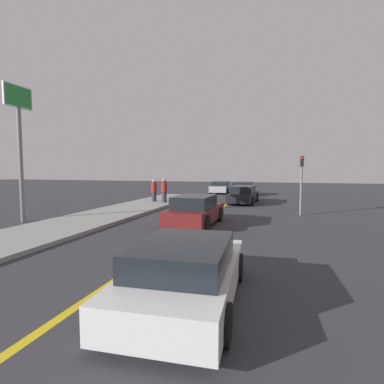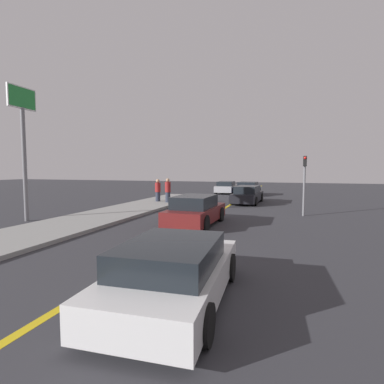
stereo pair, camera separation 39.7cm
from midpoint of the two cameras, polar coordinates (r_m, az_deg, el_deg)
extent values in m
cube|color=gold|center=(17.16, 3.42, -4.15)|extent=(0.20, 60.00, 0.01)
cube|color=gray|center=(15.82, -19.24, -4.86)|extent=(3.47, 28.29, 0.15)
cube|color=silver|center=(6.02, -3.01, -15.96)|extent=(2.06, 4.30, 0.58)
cube|color=black|center=(5.67, -3.74, -11.72)|extent=(1.74, 2.39, 0.46)
cylinder|color=black|center=(7.50, -6.75, -13.02)|extent=(0.25, 0.64, 0.63)
cylinder|color=black|center=(7.12, 7.07, -13.98)|extent=(0.25, 0.64, 0.63)
cylinder|color=black|center=(5.30, -17.13, -20.85)|extent=(0.25, 0.64, 0.63)
cylinder|color=black|center=(4.74, 3.33, -23.85)|extent=(0.25, 0.64, 0.63)
cube|color=maroon|center=(13.71, -0.13, -4.20)|extent=(1.83, 4.31, 0.63)
cube|color=black|center=(13.43, -0.39, -1.86)|extent=(1.59, 2.38, 0.54)
cylinder|color=black|center=(15.23, -1.63, -3.94)|extent=(0.23, 0.69, 0.69)
cylinder|color=black|center=(14.78, 4.51, -4.21)|extent=(0.23, 0.69, 0.69)
cylinder|color=black|center=(12.79, -5.50, -5.58)|extent=(0.23, 0.69, 0.69)
cylinder|color=black|center=(12.25, 1.75, -6.00)|extent=(0.23, 0.69, 0.69)
cube|color=black|center=(22.85, 9.28, -0.85)|extent=(1.94, 4.80, 0.61)
cube|color=black|center=(22.57, 9.23, 0.52)|extent=(1.64, 2.67, 0.51)
cylinder|color=black|center=(24.45, 7.96, -0.87)|extent=(0.25, 0.65, 0.64)
cylinder|color=black|center=(24.19, 11.77, -0.98)|extent=(0.25, 0.65, 0.64)
cylinder|color=black|center=(21.59, 6.48, -1.56)|extent=(0.25, 0.65, 0.64)
cylinder|color=black|center=(21.30, 10.79, -1.69)|extent=(0.25, 0.65, 0.64)
cube|color=navy|center=(29.68, 9.29, 0.38)|extent=(2.06, 3.95, 0.62)
cube|color=black|center=(29.46, 9.26, 1.44)|extent=(1.75, 2.20, 0.50)
cylinder|color=black|center=(31.03, 8.04, 0.28)|extent=(0.25, 0.69, 0.69)
cylinder|color=black|center=(30.74, 11.29, 0.20)|extent=(0.25, 0.69, 0.69)
cylinder|color=black|center=(28.69, 7.13, -0.05)|extent=(0.25, 0.69, 0.69)
cylinder|color=black|center=(28.38, 10.64, -0.14)|extent=(0.25, 0.69, 0.69)
cube|color=#9E9EA3|center=(31.77, 5.19, 0.70)|extent=(1.81, 4.31, 0.62)
cube|color=black|center=(31.53, 5.12, 1.63)|extent=(1.58, 2.38, 0.44)
cylinder|color=black|center=(33.24, 4.19, 0.61)|extent=(0.23, 0.72, 0.72)
cylinder|color=black|center=(32.96, 7.03, 0.56)|extent=(0.23, 0.72, 0.72)
cylinder|color=black|center=(30.65, 3.21, 0.29)|extent=(0.23, 0.72, 0.72)
cylinder|color=black|center=(30.34, 6.29, 0.23)|extent=(0.23, 0.72, 0.72)
cylinder|color=#282D3D|center=(21.71, -5.83, -1.00)|extent=(0.35, 0.35, 0.73)
cylinder|color=maroon|center=(21.65, -5.85, 0.93)|extent=(0.41, 0.41, 0.73)
sphere|color=tan|center=(21.63, -5.86, 2.26)|extent=(0.27, 0.27, 0.27)
cylinder|color=#282D3D|center=(22.44, -7.75, -0.89)|extent=(0.35, 0.35, 0.69)
cylinder|color=maroon|center=(22.39, -7.77, 0.88)|extent=(0.41, 0.41, 0.69)
sphere|color=tan|center=(22.37, -7.78, 2.11)|extent=(0.27, 0.27, 0.27)
cylinder|color=slate|center=(17.36, 19.45, 1.08)|extent=(0.12, 0.12, 3.25)
cube|color=black|center=(17.16, 19.60, 5.55)|extent=(0.18, 0.18, 0.55)
sphere|color=red|center=(17.08, 19.63, 6.11)|extent=(0.14, 0.14, 0.14)
cylinder|color=slate|center=(16.56, -30.42, 4.44)|extent=(0.20, 0.20, 5.48)
cube|color=silver|center=(16.91, -30.86, 15.35)|extent=(0.08, 1.59, 1.05)
cube|color=#238438|center=(16.91, -30.86, 15.35)|extent=(0.12, 1.47, 0.93)
camera|label=1|loc=(0.20, -90.87, -0.07)|focal=28.00mm
camera|label=2|loc=(0.20, 89.13, 0.07)|focal=28.00mm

